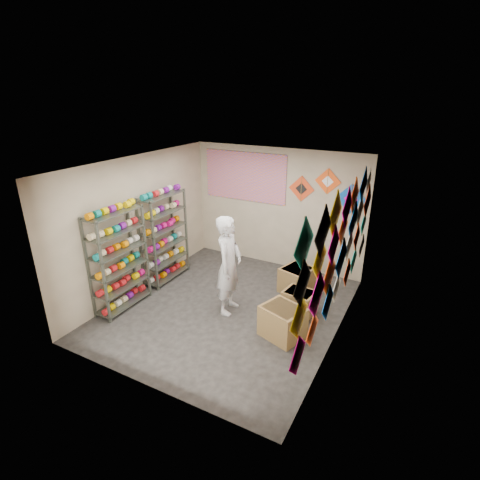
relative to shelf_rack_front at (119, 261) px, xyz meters
The scene contains 12 objects.
ground 2.19m from the shelf_rack_front, 25.53° to the left, with size 4.50×4.50×0.00m, color black.
room_walls 2.09m from the shelf_rack_front, 25.53° to the left, with size 4.50×4.50×4.50m.
shelf_rack_front is the anchor object (origin of this frame).
shelf_rack_back 1.30m from the shelf_rack_front, 90.00° to the left, with size 0.40×1.10×1.90m, color #4C5147.
string_spools 0.66m from the shelf_rack_front, 90.00° to the left, with size 0.12×2.36×0.12m.
kite_wall_display 3.92m from the shelf_rack_front, 12.46° to the left, with size 0.06×4.31×2.02m.
back_wall_kites 4.34m from the shelf_rack_front, 46.80° to the left, with size 1.65×0.02×0.90m.
poster 3.40m from the shelf_rack_front, 72.35° to the left, with size 2.00×0.01×1.10m, color #8C54B6.
shopkeeper 2.00m from the shelf_rack_front, 24.39° to the left, with size 0.52×0.72×1.84m, color silver.
carton_a 3.12m from the shelf_rack_front, 10.16° to the left, with size 0.65×0.54×0.54m, color olive.
carton_b 3.37m from the shelf_rack_front, 23.83° to the left, with size 0.54×0.44×0.44m, color olive.
carton_c 3.46m from the shelf_rack_front, 37.65° to the left, with size 0.54×0.59×0.52m, color olive.
Camera 1 is at (3.05, -5.25, 3.82)m, focal length 28.00 mm.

